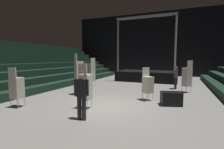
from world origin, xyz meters
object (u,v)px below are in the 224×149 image
(chair_stack_mid_centre, at_px, (85,86))
(chair_stack_rear_left, at_px, (187,77))
(chair_stack_mid_left, at_px, (17,87))
(equipment_road_case, at_px, (171,99))
(man_with_tie, at_px, (81,93))
(chair_stack_front_right, at_px, (92,72))
(crew_worker_near_stage, at_px, (176,76))
(chair_stack_mid_right, at_px, (148,84))
(chair_stack_front_left, at_px, (79,74))
(stage_riser, at_px, (147,75))

(chair_stack_mid_centre, height_order, chair_stack_rear_left, chair_stack_rear_left)
(chair_stack_mid_left, distance_m, equipment_road_case, 7.02)
(equipment_road_case, bearing_deg, chair_stack_mid_left, -154.82)
(equipment_road_case, bearing_deg, man_with_tie, -131.80)
(chair_stack_mid_left, height_order, chair_stack_rear_left, chair_stack_rear_left)
(chair_stack_mid_centre, bearing_deg, chair_stack_mid_left, -159.17)
(chair_stack_front_right, relative_size, crew_worker_near_stage, 1.34)
(man_with_tie, height_order, chair_stack_front_right, chair_stack_front_right)
(chair_stack_mid_right, bearing_deg, chair_stack_front_left, -44.54)
(chair_stack_front_right, xyz_separation_m, chair_stack_mid_right, (4.85, -2.66, -0.25))
(chair_stack_mid_left, height_order, equipment_road_case, chair_stack_mid_left)
(chair_stack_mid_right, distance_m, equipment_road_case, 1.39)
(equipment_road_case, bearing_deg, chair_stack_mid_right, 157.71)
(equipment_road_case, bearing_deg, chair_stack_mid_centre, -150.00)
(stage_riser, bearing_deg, man_with_tie, -91.03)
(chair_stack_front_right, relative_size, chair_stack_mid_left, 1.24)
(man_with_tie, relative_size, chair_stack_mid_left, 0.97)
(chair_stack_mid_left, distance_m, chair_stack_mid_centre, 3.09)
(stage_riser, distance_m, chair_stack_mid_right, 7.70)
(chair_stack_mid_right, relative_size, chair_stack_mid_centre, 0.87)
(chair_stack_front_left, height_order, crew_worker_near_stage, chair_stack_front_left)
(chair_stack_front_right, xyz_separation_m, chair_stack_mid_left, (-0.30, -6.12, -0.21))
(chair_stack_mid_centre, xyz_separation_m, chair_stack_rear_left, (4.17, 5.43, 0.04))
(man_with_tie, height_order, equipment_road_case, man_with_tie)
(chair_stack_mid_centre, height_order, crew_worker_near_stage, chair_stack_mid_centre)
(man_with_tie, distance_m, equipment_road_case, 4.30)
(chair_stack_front_right, distance_m, chair_stack_mid_right, 5.53)
(chair_stack_front_left, bearing_deg, chair_stack_mid_left, -72.76)
(stage_riser, xyz_separation_m, crew_worker_near_stage, (2.70, -3.59, 0.35))
(chair_stack_front_left, relative_size, chair_stack_mid_right, 1.45)
(stage_riser, xyz_separation_m, man_with_tie, (-0.20, -11.21, 0.41))
(chair_stack_front_right, distance_m, chair_stack_rear_left, 6.80)
(stage_riser, relative_size, chair_stack_rear_left, 2.88)
(stage_riser, distance_m, chair_stack_front_right, 5.99)
(chair_stack_front_right, distance_m, crew_worker_near_stage, 6.24)
(chair_stack_mid_right, bearing_deg, crew_worker_near_stage, -155.38)
(chair_stack_mid_left, bearing_deg, man_with_tie, -9.81)
(chair_stack_rear_left, xyz_separation_m, equipment_road_case, (-0.76, -3.46, -0.71))
(chair_stack_rear_left, relative_size, equipment_road_case, 2.28)
(man_with_tie, bearing_deg, chair_stack_mid_centre, -70.49)
(stage_riser, distance_m, chair_stack_mid_centre, 10.05)
(man_with_tie, distance_m, chair_stack_rear_left, 7.54)
(man_with_tie, relative_size, chair_stack_front_right, 0.79)
(stage_riser, relative_size, man_with_tie, 3.39)
(chair_stack_mid_left, bearing_deg, crew_worker_near_stage, 42.54)
(chair_stack_front_left, xyz_separation_m, chair_stack_mid_centre, (1.83, -2.22, -0.25))
(chair_stack_front_right, bearing_deg, chair_stack_mid_left, -160.27)
(chair_stack_mid_left, distance_m, chair_stack_mid_right, 6.20)
(chair_stack_rear_left, bearing_deg, crew_worker_near_stage, 79.66)
(stage_riser, xyz_separation_m, chair_stack_mid_left, (-3.70, -11.02, 0.32))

